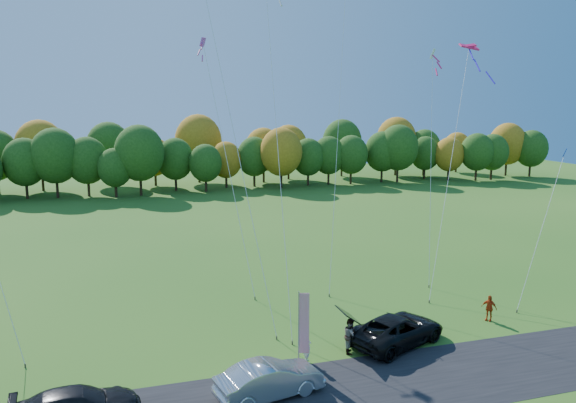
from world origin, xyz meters
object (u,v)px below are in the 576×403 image
object	(u,v)px
black_suv	(397,330)
feather_flag	(303,322)
silver_sedan	(270,380)
person_east	(489,308)

from	to	relation	value
black_suv	feather_flag	bearing A→B (deg)	81.01
black_suv	feather_flag	world-z (taller)	feather_flag
feather_flag	black_suv	bearing A→B (deg)	13.57
black_suv	silver_sedan	size ratio (longest dim) A/B	1.19
silver_sedan	feather_flag	world-z (taller)	feather_flag
black_suv	silver_sedan	world-z (taller)	black_suv
feather_flag	silver_sedan	bearing A→B (deg)	-139.10
silver_sedan	person_east	size ratio (longest dim) A/B	3.10
black_suv	person_east	xyz separation A→B (m)	(6.79, 1.33, -0.02)
silver_sedan	feather_flag	size ratio (longest dim) A/B	1.20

